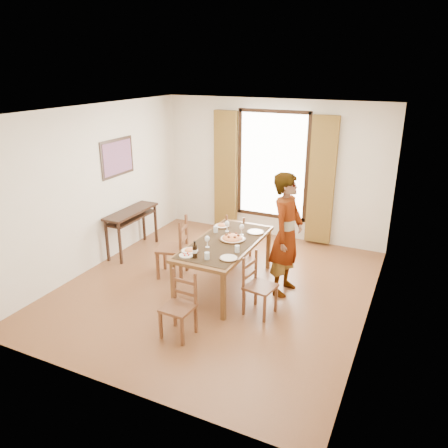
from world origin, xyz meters
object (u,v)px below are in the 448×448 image
at_px(dining_table, 225,245).
at_px(man, 287,235).
at_px(console_table, 131,216).
at_px(pasta_platter, 232,237).

distance_m(dining_table, man, 0.95).
height_order(dining_table, man, man).
bearing_deg(console_table, dining_table, -13.31).
distance_m(console_table, pasta_platter, 2.23).
xyz_separation_m(dining_table, man, (0.89, 0.24, 0.24)).
relative_size(console_table, dining_table, 0.63).
bearing_deg(dining_table, pasta_platter, 54.75).
distance_m(man, pasta_platter, 0.83).
bearing_deg(pasta_platter, console_table, 169.76).
relative_size(dining_table, pasta_platter, 4.76).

